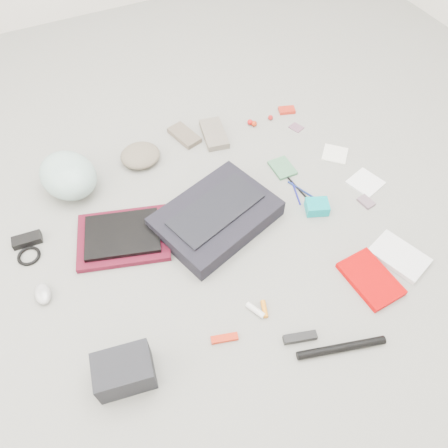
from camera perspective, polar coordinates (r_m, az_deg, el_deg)
name	(u,v)px	position (r m, az deg, el deg)	size (l,w,h in m)	color
ground_plane	(224,231)	(1.83, 0.00, -0.94)	(4.00, 4.00, 0.00)	gray
messenger_bag	(216,216)	(1.83, -1.03, 0.99)	(0.48, 0.34, 0.08)	black
bag_flap	(216,210)	(1.79, -1.05, 1.88)	(0.40, 0.18, 0.01)	black
laptop_sleeve	(123,237)	(1.84, -13.00, -1.70)	(0.37, 0.28, 0.03)	#570D1E
laptop	(122,234)	(1.83, -13.13, -1.29)	(0.30, 0.22, 0.02)	black
bike_helmet	(68,175)	(2.03, -19.68, 6.01)	(0.23, 0.28, 0.17)	#A2CAC0
beanie	(140,155)	(2.12, -10.88, 8.80)	(0.19, 0.18, 0.07)	#756956
mitten_left	(184,135)	(2.22, -5.20, 11.47)	(0.09, 0.17, 0.03)	#6B5E4E
mitten_right	(214,134)	(2.22, -1.32, 11.69)	(0.11, 0.21, 0.03)	gray
power_brick	(27,240)	(1.96, -24.33, -1.91)	(0.12, 0.05, 0.03)	black
cable_coil	(29,256)	(1.92, -24.13, -3.82)	(0.09, 0.09, 0.01)	black
mouse	(43,293)	(1.79, -22.60, -8.38)	(0.06, 0.10, 0.04)	#AEAEAE
camera_bag	(124,371)	(1.53, -12.90, -18.23)	(0.19, 0.13, 0.12)	#222327
multitool	(224,338)	(1.59, 0.06, -14.69)	(0.10, 0.03, 0.02)	#B91F08
toiletry_tube_white	(255,310)	(1.64, 4.13, -11.15)	(0.02, 0.02, 0.08)	silver
toiletry_tube_orange	(264,309)	(1.64, 5.29, -10.99)	(0.02, 0.02, 0.07)	orange
u_lock	(300,337)	(1.61, 9.89, -14.39)	(0.12, 0.03, 0.02)	black
bike_pump	(341,348)	(1.62, 15.07, -15.34)	(0.03, 0.03, 0.32)	black
book_red	(371,279)	(1.78, 18.60, -6.81)	(0.16, 0.23, 0.02)	#C70101
book_white	(399,256)	(1.88, 21.91, -3.91)	(0.14, 0.21, 0.02)	silver
notepad	(282,168)	(2.08, 7.64, 7.28)	(0.09, 0.12, 0.01)	#3F7750
pen_blue	(296,192)	(1.99, 9.37, 4.09)	(0.01, 0.01, 0.14)	navy
pen_black	(298,188)	(2.00, 9.60, 4.66)	(0.01, 0.01, 0.15)	black
pen_navy	(302,190)	(2.00, 10.19, 4.33)	(0.01, 0.01, 0.16)	navy
accordion_wallet	(317,207)	(1.92, 12.05, 2.21)	(0.10, 0.08, 0.05)	#06A4A9
card_deck	(366,202)	(2.02, 18.06, 2.77)	(0.05, 0.07, 0.01)	slate
napkin_top	(335,154)	(2.19, 14.29, 8.85)	(0.11, 0.11, 0.01)	white
napkin_bottom	(366,183)	(2.10, 18.01, 5.18)	(0.13, 0.13, 0.01)	white
lollipop_a	(250,122)	(2.29, 3.42, 13.14)	(0.03, 0.03, 0.03)	red
lollipop_b	(254,124)	(2.28, 3.96, 12.93)	(0.03, 0.03, 0.03)	#B32B0E
lollipop_c	(270,117)	(2.33, 6.09, 13.67)	(0.03, 0.03, 0.03)	#AE1616
altoids_tin	(287,110)	(2.39, 8.20, 14.51)	(0.08, 0.05, 0.02)	red
stamp_sheet	(296,127)	(2.30, 9.42, 12.33)	(0.05, 0.06, 0.00)	#805569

